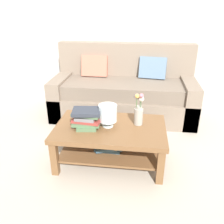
{
  "coord_description": "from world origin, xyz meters",
  "views": [
    {
      "loc": [
        0.3,
        -2.45,
        1.62
      ],
      "look_at": [
        0.01,
        -0.11,
        0.53
      ],
      "focal_mm": 38.03,
      "sensor_mm": 36.0,
      "label": 1
    }
  ],
  "objects_px": {
    "couch": "(124,92)",
    "book_stack_main": "(87,118)",
    "glass_hurricane_vase": "(108,114)",
    "flower_pitcher": "(139,111)",
    "coffee_table": "(110,136)"
  },
  "relations": [
    {
      "from": "couch",
      "to": "book_stack_main",
      "type": "height_order",
      "value": "couch"
    },
    {
      "from": "glass_hurricane_vase",
      "to": "flower_pitcher",
      "type": "bearing_deg",
      "value": 14.74
    },
    {
      "from": "glass_hurricane_vase",
      "to": "flower_pitcher",
      "type": "xyz_separation_m",
      "value": [
        0.32,
        0.08,
        0.01
      ]
    },
    {
      "from": "book_stack_main",
      "to": "flower_pitcher",
      "type": "relative_size",
      "value": 0.87
    },
    {
      "from": "coffee_table",
      "to": "couch",
      "type": "bearing_deg",
      "value": 88.05
    },
    {
      "from": "coffee_table",
      "to": "book_stack_main",
      "type": "height_order",
      "value": "book_stack_main"
    },
    {
      "from": "coffee_table",
      "to": "glass_hurricane_vase",
      "type": "distance_m",
      "value": 0.27
    },
    {
      "from": "book_stack_main",
      "to": "coffee_table",
      "type": "bearing_deg",
      "value": 9.03
    },
    {
      "from": "flower_pitcher",
      "to": "book_stack_main",
      "type": "bearing_deg",
      "value": -166.06
    },
    {
      "from": "coffee_table",
      "to": "glass_hurricane_vase",
      "type": "relative_size",
      "value": 4.88
    },
    {
      "from": "coffee_table",
      "to": "flower_pitcher",
      "type": "bearing_deg",
      "value": 17.81
    },
    {
      "from": "couch",
      "to": "flower_pitcher",
      "type": "relative_size",
      "value": 5.86
    },
    {
      "from": "couch",
      "to": "glass_hurricane_vase",
      "type": "height_order",
      "value": "couch"
    },
    {
      "from": "coffee_table",
      "to": "glass_hurricane_vase",
      "type": "height_order",
      "value": "glass_hurricane_vase"
    },
    {
      "from": "coffee_table",
      "to": "glass_hurricane_vase",
      "type": "bearing_deg",
      "value": 156.69
    }
  ]
}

